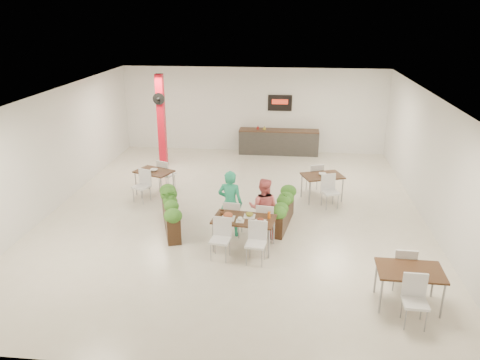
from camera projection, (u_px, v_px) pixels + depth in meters
name	position (u px, v px, depth m)	size (l,w,h in m)	color
ground	(235.00, 212.00, 12.77)	(12.00, 12.00, 0.00)	beige
room_shell	(235.00, 141.00, 12.08)	(10.10, 12.10, 3.22)	white
red_column	(161.00, 120.00, 16.05)	(0.40, 0.41, 3.20)	red
service_counter	(279.00, 141.00, 17.78)	(3.00, 0.64, 2.20)	#2C2A27
main_table	(244.00, 223.00, 10.67)	(1.49, 1.76, 0.92)	#331A11
diner_man	(230.00, 203.00, 11.25)	(0.60, 0.40, 1.66)	#26A678
diner_woman	(263.00, 208.00, 11.20)	(0.73, 0.57, 1.49)	#E66669
planter_left	(171.00, 210.00, 11.67)	(0.92, 1.93, 1.05)	black
planter_right	(283.00, 208.00, 11.84)	(0.62, 1.72, 0.90)	black
side_table_a	(154.00, 175.00, 13.79)	(1.25, 1.66, 0.92)	#331A11
side_table_b	(322.00, 179.00, 13.44)	(1.31, 1.67, 0.92)	#331A11
side_table_c	(410.00, 276.00, 8.58)	(1.21, 1.63, 0.92)	#331A11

